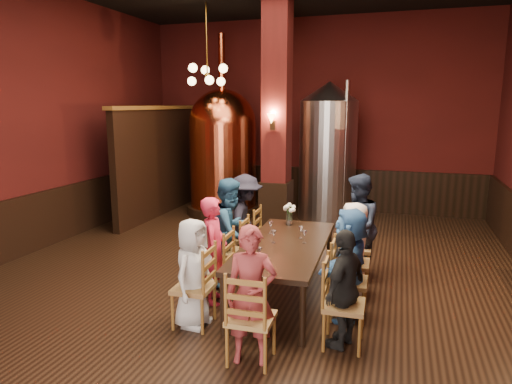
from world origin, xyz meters
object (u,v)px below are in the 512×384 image
(dining_table, at_px, (285,248))
(steel_vessel, at_px, (328,152))
(person_2, at_px, (231,231))
(copper_kettle, at_px, (223,150))
(person_0, at_px, (193,273))
(rose_vase, at_px, (289,211))
(person_1, at_px, (214,250))

(dining_table, bearing_deg, steel_vessel, 90.17)
(dining_table, xyz_separation_m, steel_vessel, (-0.15, 4.43, 0.81))
(person_2, distance_m, copper_kettle, 4.36)
(dining_table, relative_size, person_0, 1.92)
(dining_table, bearing_deg, person_0, -130.36)
(copper_kettle, xyz_separation_m, rose_vase, (2.38, -3.34, -0.51))
(person_0, xyz_separation_m, copper_kettle, (-1.72, 5.29, 0.84))
(steel_vessel, bearing_deg, dining_table, -88.05)
(person_2, bearing_deg, steel_vessel, -5.12)
(person_2, bearing_deg, dining_table, -104.79)
(person_0, height_order, rose_vase, person_0)
(person_1, bearing_deg, person_0, 168.62)
(steel_vessel, xyz_separation_m, rose_vase, (-0.01, -3.51, -0.53))
(steel_vessel, bearing_deg, person_1, -98.20)
(person_1, bearing_deg, person_2, -11.38)
(person_0, distance_m, steel_vessel, 5.56)
(dining_table, distance_m, steel_vessel, 4.50)
(person_2, relative_size, copper_kettle, 0.37)
(dining_table, height_order, steel_vessel, steel_vessel)
(person_0, height_order, person_2, person_2)
(dining_table, distance_m, person_0, 1.31)
(steel_vessel, bearing_deg, person_2, -99.76)
(dining_table, distance_m, rose_vase, 0.97)
(copper_kettle, relative_size, steel_vessel, 1.35)
(person_2, relative_size, steel_vessel, 0.51)
(person_0, bearing_deg, steel_vessel, 0.02)
(dining_table, bearing_deg, person_1, -158.78)
(person_0, bearing_deg, person_1, 8.79)
(rose_vase, bearing_deg, person_0, -108.58)
(person_1, relative_size, steel_vessel, 0.46)
(person_1, height_order, person_2, person_2)
(person_1, xyz_separation_m, copper_kettle, (-1.70, 4.62, 0.79))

